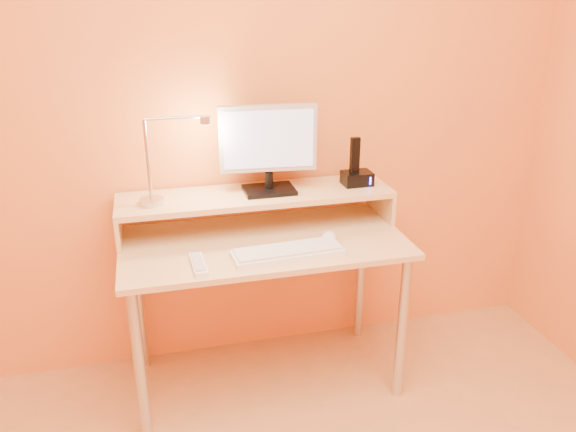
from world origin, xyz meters
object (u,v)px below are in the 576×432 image
object	(u,v)px
lamp_base	(152,201)
remote_control	(198,264)
phone_dock	(357,178)
monitor_panel	(268,138)
mouse	(329,237)
keyboard	(288,253)

from	to	relation	value
lamp_base	remote_control	distance (m)	0.37
phone_dock	monitor_panel	bearing A→B (deg)	177.58
phone_dock	mouse	bearing A→B (deg)	-132.51
phone_dock	remote_control	world-z (taller)	phone_dock
lamp_base	remote_control	xyz separation A→B (m)	(0.15, -0.30, -0.16)
monitor_panel	keyboard	world-z (taller)	monitor_panel
remote_control	mouse	bearing A→B (deg)	7.68
phone_dock	remote_control	size ratio (longest dim) A/B	0.70
phone_dock	remote_control	xyz separation A→B (m)	(-0.76, -0.33, -0.18)
lamp_base	mouse	size ratio (longest dim) A/B	0.88
lamp_base	phone_dock	distance (m)	0.91
lamp_base	phone_dock	size ratio (longest dim) A/B	0.77
keyboard	mouse	size ratio (longest dim) A/B	3.91
monitor_panel	remote_control	size ratio (longest dim) A/B	2.25
remote_control	lamp_base	bearing A→B (deg)	114.35
monitor_panel	phone_dock	bearing A→B (deg)	3.92
mouse	phone_dock	bearing A→B (deg)	72.21
lamp_base	keyboard	xyz separation A→B (m)	(0.51, -0.29, -0.16)
monitor_panel	lamp_base	xyz separation A→B (m)	(-0.51, -0.04, -0.23)
monitor_panel	remote_control	world-z (taller)	monitor_panel
mouse	monitor_panel	bearing A→B (deg)	154.39
mouse	lamp_base	bearing A→B (deg)	-171.95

